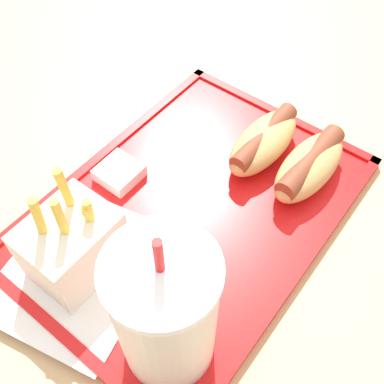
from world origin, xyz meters
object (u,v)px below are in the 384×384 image
at_px(sauce_cup_mayo, 119,172).
at_px(sauce_cup_ketchup, 73,210).
at_px(hot_dog_near, 264,141).
at_px(hot_dog_far, 310,165).
at_px(soda_cup, 166,313).
at_px(fries_carton, 73,245).

bearing_deg(sauce_cup_mayo, sauce_cup_ketchup, -2.38).
xyz_separation_m(hot_dog_near, sauce_cup_ketchup, (0.21, -0.12, -0.01)).
bearing_deg(hot_dog_far, soda_cup, -0.38).
relative_size(hot_dog_far, fries_carton, 1.01).
bearing_deg(fries_carton, sauce_cup_ketchup, -127.76).
relative_size(soda_cup, fries_carton, 1.51).
distance_m(hot_dog_far, sauce_cup_ketchup, 0.28).
bearing_deg(sauce_cup_mayo, soda_cup, 55.95).
bearing_deg(hot_dog_far, fries_carton, -27.54).
bearing_deg(sauce_cup_mayo, hot_dog_far, 127.72).
distance_m(hot_dog_near, sauce_cup_mayo, 0.18).
xyz_separation_m(sauce_cup_mayo, sauce_cup_ketchup, (0.07, -0.00, 0.00)).
height_order(fries_carton, sauce_cup_ketchup, fries_carton).
distance_m(hot_dog_near, fries_carton, 0.26).
xyz_separation_m(soda_cup, hot_dog_far, (-0.26, 0.00, -0.06)).
distance_m(hot_dog_far, sauce_cup_mayo, 0.23).
bearing_deg(hot_dog_near, sauce_cup_ketchup, -29.36).
bearing_deg(soda_cup, sauce_cup_ketchup, -104.88).
height_order(hot_dog_near, sauce_cup_mayo, hot_dog_near).
height_order(soda_cup, hot_dog_far, soda_cup).
bearing_deg(sauce_cup_ketchup, soda_cup, 75.12).
xyz_separation_m(hot_dog_near, sauce_cup_mayo, (0.14, -0.12, -0.01)).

